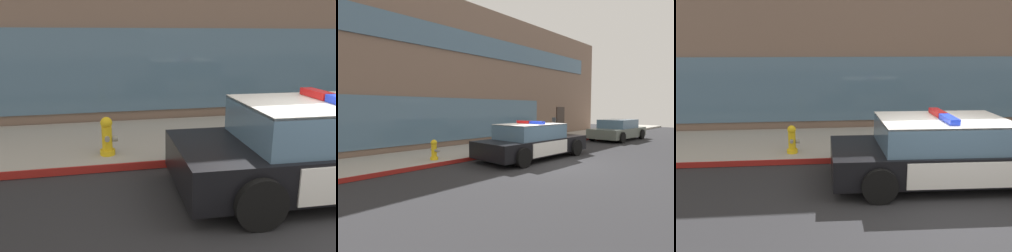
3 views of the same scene
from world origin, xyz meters
TOP-DOWN VIEW (x-y plane):
  - sidewalk at (0.00, 3.71)m, footprint 48.00×3.08m
  - curb_red_paint at (0.00, 2.15)m, footprint 28.80×0.04m
  - storefront_building at (1.84, 10.21)m, footprint 24.56×9.93m
  - police_cruiser at (0.36, 0.86)m, footprint 5.06×2.19m
  - fire_hydrant at (-3.01, 2.65)m, footprint 0.34×0.39m

SIDE VIEW (x-z plane):
  - sidewalk at x=0.00m, z-range 0.00..0.15m
  - curb_red_paint at x=0.00m, z-range 0.01..0.14m
  - fire_hydrant at x=-3.01m, z-range 0.14..0.86m
  - police_cruiser at x=0.36m, z-range -0.07..1.43m
  - storefront_building at x=1.84m, z-range 0.00..7.41m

